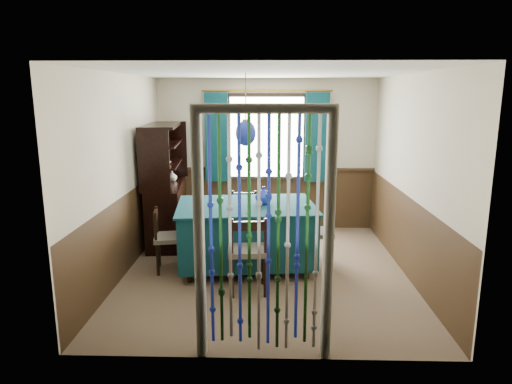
{
  "coord_description": "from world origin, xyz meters",
  "views": [
    {
      "loc": [
        0.04,
        -5.57,
        2.25
      ],
      "look_at": [
        -0.13,
        0.22,
        1.0
      ],
      "focal_mm": 32.0,
      "sensor_mm": 36.0,
      "label": 1
    }
  ],
  "objects_px": {
    "chair_left": "(167,238)",
    "pendant_lamp": "(246,133)",
    "bowl_shelf": "(165,163)",
    "chair_far": "(244,218)",
    "vase_sideboard": "(172,175)",
    "dining_table": "(246,232)",
    "chair_near": "(248,252)",
    "chair_right": "(320,233)",
    "sideboard": "(166,202)",
    "vase_table": "(264,196)"
  },
  "relations": [
    {
      "from": "chair_right",
      "to": "sideboard",
      "type": "bearing_deg",
      "value": 63.39
    },
    {
      "from": "chair_far",
      "to": "vase_table",
      "type": "distance_m",
      "value": 0.95
    },
    {
      "from": "pendant_lamp",
      "to": "chair_far",
      "type": "bearing_deg",
      "value": 95.4
    },
    {
      "from": "pendant_lamp",
      "to": "vase_sideboard",
      "type": "distance_m",
      "value": 1.95
    },
    {
      "from": "chair_near",
      "to": "chair_left",
      "type": "distance_m",
      "value": 1.25
    },
    {
      "from": "dining_table",
      "to": "pendant_lamp",
      "type": "distance_m",
      "value": 1.29
    },
    {
      "from": "chair_right",
      "to": "pendant_lamp",
      "type": "relative_size",
      "value": 0.91
    },
    {
      "from": "chair_right",
      "to": "sideboard",
      "type": "distance_m",
      "value": 2.45
    },
    {
      "from": "sideboard",
      "to": "dining_table",
      "type": "bearing_deg",
      "value": -45.02
    },
    {
      "from": "dining_table",
      "to": "chair_right",
      "type": "distance_m",
      "value": 0.99
    },
    {
      "from": "chair_right",
      "to": "pendant_lamp",
      "type": "xyz_separation_m",
      "value": [
        -0.98,
        -0.14,
        1.34
      ]
    },
    {
      "from": "chair_near",
      "to": "chair_left",
      "type": "relative_size",
      "value": 1.13
    },
    {
      "from": "dining_table",
      "to": "vase_table",
      "type": "height_order",
      "value": "vase_table"
    },
    {
      "from": "dining_table",
      "to": "chair_near",
      "type": "distance_m",
      "value": 0.78
    },
    {
      "from": "chair_far",
      "to": "vase_sideboard",
      "type": "bearing_deg",
      "value": -25.4
    },
    {
      "from": "dining_table",
      "to": "chair_left",
      "type": "relative_size",
      "value": 2.3
    },
    {
      "from": "chair_far",
      "to": "pendant_lamp",
      "type": "bearing_deg",
      "value": 93.75
    },
    {
      "from": "sideboard",
      "to": "chair_right",
      "type": "bearing_deg",
      "value": -27.59
    },
    {
      "from": "chair_left",
      "to": "bowl_shelf",
      "type": "bearing_deg",
      "value": -178.25
    },
    {
      "from": "pendant_lamp",
      "to": "vase_sideboard",
      "type": "height_order",
      "value": "pendant_lamp"
    },
    {
      "from": "chair_near",
      "to": "chair_far",
      "type": "xyz_separation_m",
      "value": [
        -0.14,
        1.57,
        -0.05
      ]
    },
    {
      "from": "chair_left",
      "to": "pendant_lamp",
      "type": "height_order",
      "value": "pendant_lamp"
    },
    {
      "from": "chair_near",
      "to": "chair_left",
      "type": "bearing_deg",
      "value": 144.97
    },
    {
      "from": "dining_table",
      "to": "bowl_shelf",
      "type": "xyz_separation_m",
      "value": [
        -1.23,
        0.85,
        0.78
      ]
    },
    {
      "from": "bowl_shelf",
      "to": "vase_sideboard",
      "type": "xyz_separation_m",
      "value": [
        0.0,
        0.45,
        -0.27
      ]
    },
    {
      "from": "chair_far",
      "to": "sideboard",
      "type": "xyz_separation_m",
      "value": [
        -1.21,
        0.27,
        0.18
      ]
    },
    {
      "from": "chair_near",
      "to": "chair_far",
      "type": "relative_size",
      "value": 1.11
    },
    {
      "from": "chair_near",
      "to": "vase_sideboard",
      "type": "xyz_separation_m",
      "value": [
        -1.29,
        2.08,
        0.5
      ]
    },
    {
      "from": "chair_left",
      "to": "sideboard",
      "type": "relative_size",
      "value": 0.45
    },
    {
      "from": "chair_right",
      "to": "dining_table",
      "type": "bearing_deg",
      "value": 93.76
    },
    {
      "from": "dining_table",
      "to": "vase_table",
      "type": "distance_m",
      "value": 0.52
    },
    {
      "from": "chair_far",
      "to": "sideboard",
      "type": "height_order",
      "value": "sideboard"
    },
    {
      "from": "chair_far",
      "to": "vase_sideboard",
      "type": "xyz_separation_m",
      "value": [
        -1.15,
        0.51,
        0.55
      ]
    },
    {
      "from": "vase_table",
      "to": "vase_sideboard",
      "type": "distance_m",
      "value": 1.92
    },
    {
      "from": "sideboard",
      "to": "vase_sideboard",
      "type": "relative_size",
      "value": 10.25
    },
    {
      "from": "chair_far",
      "to": "chair_left",
      "type": "height_order",
      "value": "chair_far"
    },
    {
      "from": "chair_right",
      "to": "bowl_shelf",
      "type": "height_order",
      "value": "bowl_shelf"
    },
    {
      "from": "chair_left",
      "to": "vase_table",
      "type": "xyz_separation_m",
      "value": [
        1.24,
        0.19,
        0.52
      ]
    },
    {
      "from": "vase_sideboard",
      "to": "chair_left",
      "type": "bearing_deg",
      "value": -81.36
    },
    {
      "from": "chair_right",
      "to": "chair_far",
      "type": "bearing_deg",
      "value": 53.78
    },
    {
      "from": "vase_sideboard",
      "to": "chair_near",
      "type": "bearing_deg",
      "value": -58.17
    },
    {
      "from": "vase_sideboard",
      "to": "vase_table",
      "type": "bearing_deg",
      "value": -40.72
    },
    {
      "from": "sideboard",
      "to": "bowl_shelf",
      "type": "relative_size",
      "value": 9.18
    },
    {
      "from": "chair_left",
      "to": "sideboard",
      "type": "xyz_separation_m",
      "value": [
        -0.28,
        1.2,
        0.19
      ]
    },
    {
      "from": "dining_table",
      "to": "sideboard",
      "type": "distance_m",
      "value": 1.67
    },
    {
      "from": "sideboard",
      "to": "pendant_lamp",
      "type": "height_order",
      "value": "pendant_lamp"
    },
    {
      "from": "chair_near",
      "to": "sideboard",
      "type": "distance_m",
      "value": 2.29
    },
    {
      "from": "dining_table",
      "to": "chair_left",
      "type": "xyz_separation_m",
      "value": [
        -1.01,
        -0.14,
        -0.05
      ]
    },
    {
      "from": "chair_near",
      "to": "pendant_lamp",
      "type": "relative_size",
      "value": 1.04
    },
    {
      "from": "chair_left",
      "to": "chair_right",
      "type": "relative_size",
      "value": 1.01
    }
  ]
}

